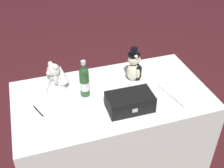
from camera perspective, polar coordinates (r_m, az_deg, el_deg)
ground_plane at (r=2.69m, az=0.00°, el=-15.59°), size 12.00×12.00×0.00m
reception_table at (r=2.39m, az=0.00°, el=-9.68°), size 1.45×0.80×0.80m
teddy_bear_groom at (r=2.23m, az=4.47°, el=3.38°), size 0.13×0.14×0.28m
teddy_bear_bride at (r=2.15m, az=-11.04°, el=1.19°), size 0.22×0.19×0.24m
champagne_bottle at (r=2.06m, az=-5.51°, el=0.58°), size 0.07×0.07×0.29m
signing_pen at (r=2.05m, az=-14.55°, el=-5.17°), size 0.06×0.13×0.01m
gift_case_black at (r=1.97m, az=3.57°, el=-3.58°), size 0.32×0.19×0.12m
guestbook at (r=2.19m, az=13.54°, el=-1.62°), size 0.25×0.33×0.02m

